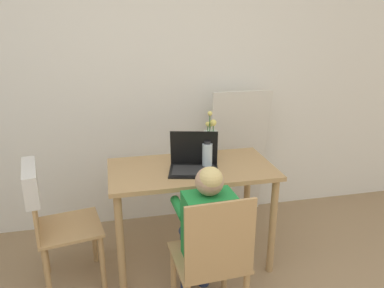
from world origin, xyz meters
name	(u,v)px	position (x,y,z in m)	size (l,w,h in m)	color
wall_back	(136,80)	(0.00, 2.23, 1.25)	(6.40, 0.05, 2.50)	white
dining_table	(192,182)	(0.30, 1.49, 0.64)	(1.14, 0.60, 0.75)	tan
chair_occupied	(212,260)	(0.27, 0.85, 0.45)	(0.42, 0.42, 0.87)	tan
chair_spare	(47,208)	(-0.66, 1.42, 0.59)	(0.49, 0.47, 0.88)	tan
person_seated	(206,224)	(0.26, 0.98, 0.61)	(0.31, 0.43, 0.99)	#1E8438
laptop	(194,161)	(0.30, 1.46, 0.81)	(0.38, 0.32, 0.26)	black
flower_vase	(211,141)	(0.49, 1.70, 0.87)	(0.10, 0.10, 0.35)	silver
water_bottle	(207,155)	(0.40, 1.48, 0.84)	(0.07, 0.07, 0.19)	silver
cardboard_panel	(238,155)	(0.84, 2.08, 0.58)	(0.51, 0.18, 1.17)	silver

